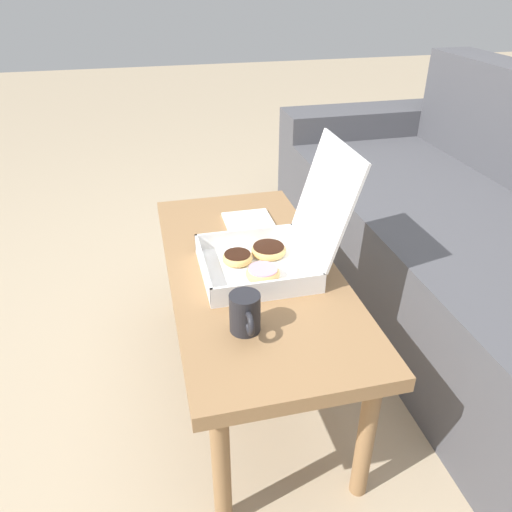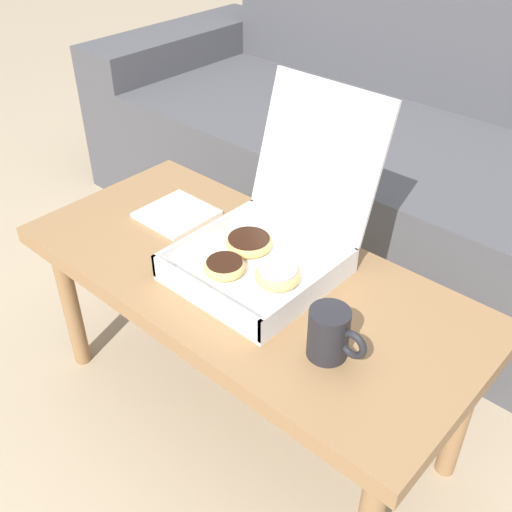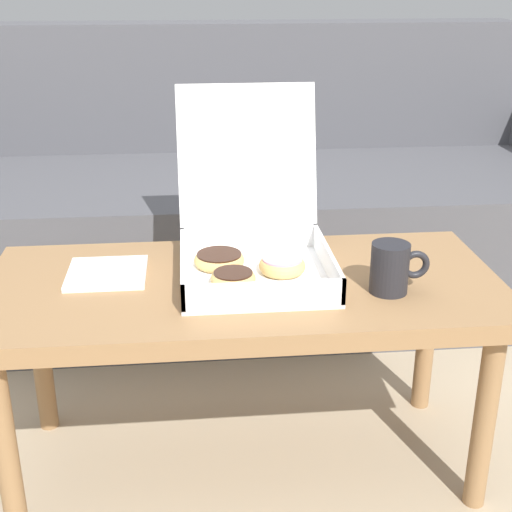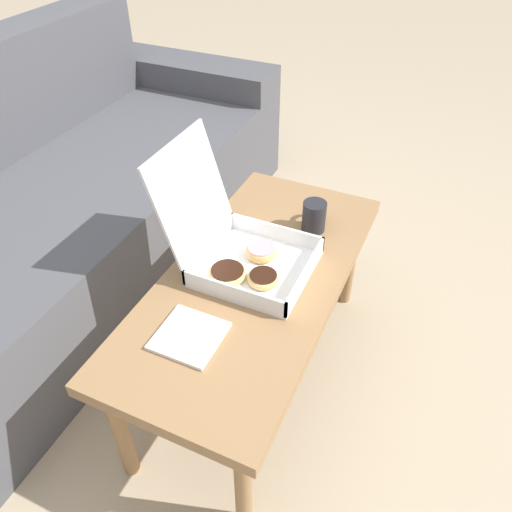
# 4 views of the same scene
# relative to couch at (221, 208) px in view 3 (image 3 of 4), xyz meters

# --- Properties ---
(ground_plane) EXTENTS (12.00, 12.00, 0.00)m
(ground_plane) POSITION_rel_couch_xyz_m (0.00, -0.83, -0.30)
(ground_plane) COLOR tan
(couch) EXTENTS (2.58, 0.87, 0.86)m
(couch) POSITION_rel_couch_xyz_m (0.00, 0.00, 0.00)
(couch) COLOR #4C4C51
(couch) RESTS_ON ground_plane
(coffee_table) EXTENTS (1.04, 0.48, 0.44)m
(coffee_table) POSITION_rel_couch_xyz_m (0.00, -0.93, 0.10)
(coffee_table) COLOR #997047
(coffee_table) RESTS_ON ground_plane
(pastry_box) EXTENTS (0.30, 0.40, 0.36)m
(pastry_box) POSITION_rel_couch_xyz_m (0.02, -0.87, 0.21)
(pastry_box) COLOR white
(pastry_box) RESTS_ON coffee_table
(coffee_mug) EXTENTS (0.12, 0.07, 0.10)m
(coffee_mug) POSITION_rel_couch_xyz_m (0.28, -1.01, 0.20)
(coffee_mug) COLOR #232328
(coffee_mug) RESTS_ON coffee_table
(napkin_stack) EXTENTS (0.16, 0.16, 0.01)m
(napkin_stack) POSITION_rel_couch_xyz_m (-0.28, -0.87, 0.15)
(napkin_stack) COLOR white
(napkin_stack) RESTS_ON coffee_table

